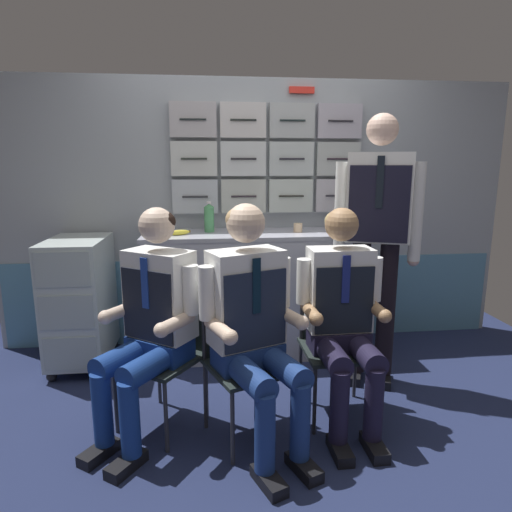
{
  "coord_description": "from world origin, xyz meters",
  "views": [
    {
      "loc": [
        -0.39,
        -2.23,
        1.48
      ],
      "look_at": [
        -0.11,
        0.4,
        0.93
      ],
      "focal_mm": 30.78,
      "sensor_mm": 36.0,
      "label": 1
    }
  ],
  "objects": [
    {
      "name": "galley_bulkhead",
      "position": [
        0.01,
        1.37,
        1.08
      ],
      "size": [
        4.2,
        0.14,
        2.15
      ],
      "color": "#9AA2AA",
      "rests_on": "ground"
    },
    {
      "name": "water_bottle_clear",
      "position": [
        -0.39,
        1.16,
        1.08
      ],
      "size": [
        0.08,
        0.08,
        0.23
      ],
      "color": "#4C9B5E",
      "rests_on": "galley_counter"
    },
    {
      "name": "folding_chair_by_counter",
      "position": [
        0.34,
        0.21,
        0.5
      ],
      "size": [
        0.41,
        0.41,
        0.82
      ],
      "color": "#2D2D33",
      "rests_on": "ground"
    },
    {
      "name": "espresso_cup_small",
      "position": [
        0.72,
        0.96,
        1.01
      ],
      "size": [
        0.06,
        0.06,
        0.08
      ],
      "color": "tan",
      "rests_on": "galley_counter"
    },
    {
      "name": "crew_member_left",
      "position": [
        -0.72,
        0.05,
        0.69
      ],
      "size": [
        0.63,
        0.69,
        1.26
      ],
      "color": "black",
      "rests_on": "ground"
    },
    {
      "name": "folding_chair_right",
      "position": [
        -0.24,
        0.04,
        0.5
      ],
      "size": [
        0.52,
        0.52,
        0.82
      ],
      "color": "#2D2D33",
      "rests_on": "ground"
    },
    {
      "name": "crew_member_standing",
      "position": [
        0.7,
        0.52,
        1.1
      ],
      "size": [
        0.53,
        0.37,
        1.8
      ],
      "color": "black",
      "rests_on": "ground"
    },
    {
      "name": "coffee_cup_white",
      "position": [
        0.29,
        1.07,
        1.01
      ],
      "size": [
        0.07,
        0.07,
        0.07
      ],
      "color": "#D0AE85",
      "rests_on": "galley_counter"
    },
    {
      "name": "galley_counter",
      "position": [
        -0.03,
        1.09,
        0.49
      ],
      "size": [
        1.72,
        0.53,
        0.97
      ],
      "color": "#B6B9C9",
      "rests_on": "ground"
    },
    {
      "name": "crew_member_by_counter",
      "position": [
        0.34,
        0.05,
        0.68
      ],
      "size": [
        0.5,
        0.61,
        1.25
      ],
      "color": "black",
      "rests_on": "ground"
    },
    {
      "name": "paper_cup_tan",
      "position": [
        0.0,
        1.21,
        1.01
      ],
      "size": [
        0.07,
        0.07,
        0.08
      ],
      "color": "white",
      "rests_on": "galley_counter"
    },
    {
      "name": "crew_member_right",
      "position": [
        -0.18,
        -0.1,
        0.71
      ],
      "size": [
        0.58,
        0.72,
        1.29
      ],
      "color": "black",
      "rests_on": "ground"
    },
    {
      "name": "water_bottle_short",
      "position": [
        0.64,
        1.07,
        1.07
      ],
      "size": [
        0.07,
        0.07,
        0.22
      ],
      "color": "silver",
      "rests_on": "galley_counter"
    },
    {
      "name": "ground",
      "position": [
        0.0,
        0.0,
        -0.02
      ],
      "size": [
        4.8,
        4.8,
        0.04
      ],
      "primitive_type": "cube",
      "color": "#1E2749"
    },
    {
      "name": "folding_chair_left",
      "position": [
        -0.63,
        0.18,
        0.5
      ],
      "size": [
        0.56,
        0.56,
        0.82
      ],
      "color": "#2D2D33",
      "rests_on": "ground"
    },
    {
      "name": "service_trolley",
      "position": [
        -1.35,
        0.99,
        0.51
      ],
      "size": [
        0.4,
        0.65,
        0.96
      ],
      "color": "black",
      "rests_on": "ground"
    },
    {
      "name": "snack_banana",
      "position": [
        -0.61,
        1.01,
        0.99
      ],
      "size": [
        0.17,
        0.1,
        0.04
      ],
      "color": "yellow",
      "rests_on": "galley_counter"
    }
  ]
}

